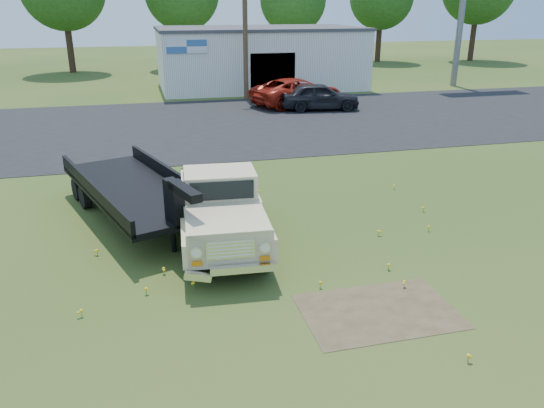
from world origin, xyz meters
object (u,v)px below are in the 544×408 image
(vintage_pickup_truck, at_px, (221,207))
(red_pickup, at_px, (297,92))
(dark_sedan, at_px, (320,97))
(flatbed_trailer, at_px, (134,185))

(vintage_pickup_truck, distance_m, red_pickup, 19.57)
(red_pickup, xyz_separation_m, dark_sedan, (0.78, -1.73, -0.03))
(vintage_pickup_truck, distance_m, flatbed_trailer, 3.09)
(vintage_pickup_truck, bearing_deg, flatbed_trailer, 136.12)
(vintage_pickup_truck, distance_m, dark_sedan, 18.32)
(flatbed_trailer, height_order, red_pickup, flatbed_trailer)
(red_pickup, bearing_deg, dark_sedan, -175.33)
(red_pickup, relative_size, dark_sedan, 1.27)
(vintage_pickup_truck, relative_size, flatbed_trailer, 0.75)
(vintage_pickup_truck, height_order, dark_sedan, vintage_pickup_truck)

